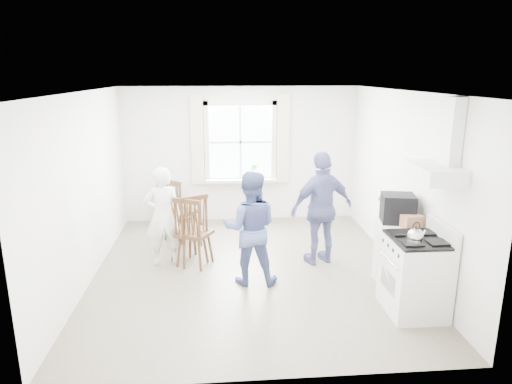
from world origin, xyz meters
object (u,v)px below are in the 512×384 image
windsor_chair_a (191,216)px  windsor_chair_b (190,225)px  low_cabinet (398,255)px  person_right (322,208)px  windsor_chair_c (192,222)px  person_left (163,216)px  gas_stove (415,275)px  person_mid (250,228)px  stereo_stack (398,208)px

windsor_chair_a → windsor_chair_b: bearing=-87.2°
low_cabinet → person_right: bearing=134.9°
windsor_chair_c → person_left: 0.45m
gas_stove → person_mid: size_ratio=0.71×
windsor_chair_b → stereo_stack: bearing=-15.3°
person_left → person_mid: person_mid is taller
windsor_chair_a → person_mid: size_ratio=0.55×
low_cabinet → windsor_chair_a: size_ratio=1.04×
gas_stove → person_left: size_ratio=0.74×
person_left → person_mid: bearing=138.9°
windsor_chair_b → person_mid: size_ratio=0.69×
stereo_stack → windsor_chair_a: (-2.86, 1.63, -0.56)m
low_cabinet → gas_stove: bearing=-95.7°
gas_stove → person_left: bearing=151.8°
windsor_chair_a → person_left: bearing=-118.1°
person_left → windsor_chair_c: bearing=161.7°
windsor_chair_a → person_left: person_left is taller
person_mid → person_left: bearing=-23.6°
low_cabinet → windsor_chair_a: low_cabinet is taller
windsor_chair_c → windsor_chair_b: bearing=-105.3°
stereo_stack → person_right: size_ratio=0.28×
person_right → windsor_chair_b: bearing=-16.5°
windsor_chair_c → person_left: size_ratio=0.73×
windsor_chair_c → person_right: 1.96m
windsor_chair_c → person_right: person_right is taller
windsor_chair_a → person_mid: bearing=-57.9°
stereo_stack → person_left: person_left is taller
person_mid → low_cabinet: bearing=178.7°
low_cabinet → windsor_chair_c: (-2.82, 0.95, 0.23)m
person_left → person_right: 2.39m
windsor_chair_a → windsor_chair_b: size_ratio=0.79×
person_mid → person_right: (1.13, 0.60, 0.07)m
gas_stove → person_mid: bearing=153.1°
low_cabinet → windsor_chair_b: size_ratio=0.82×
gas_stove → windsor_chair_a: (-2.82, 2.40, 0.04)m
windsor_chair_b → person_left: bearing=157.5°
person_right → gas_stove: bearing=99.6°
windsor_chair_a → person_mid: person_mid is taller
windsor_chair_c → person_mid: (0.82, -0.68, 0.11)m
gas_stove → person_mid: (-1.93, 0.98, 0.31)m
windsor_chair_a → gas_stove: bearing=-40.4°
person_left → windsor_chair_b: bearing=146.6°
stereo_stack → person_right: bearing=136.3°
low_cabinet → windsor_chair_c: 2.98m
windsor_chair_a → windsor_chair_c: windsor_chair_c is taller
stereo_stack → windsor_chair_a: size_ratio=0.56×
gas_stove → person_mid: person_mid is taller
low_cabinet → person_left: bearing=162.8°
low_cabinet → windsor_chair_a: bearing=149.6°
person_right → person_left: bearing=-20.7°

